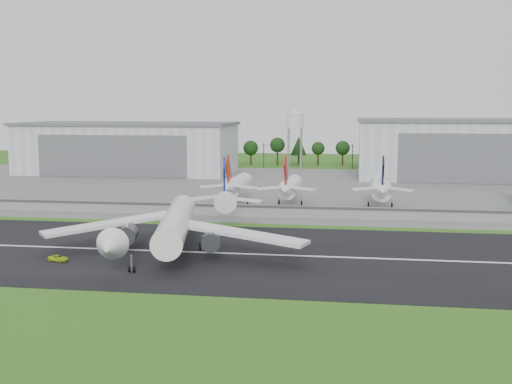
% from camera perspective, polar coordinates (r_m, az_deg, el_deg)
% --- Properties ---
extents(ground, '(600.00, 600.00, 0.00)m').
position_cam_1_polar(ground, '(123.43, -2.24, -6.59)').
color(ground, '#1E5514').
rests_on(ground, ground).
extents(runway, '(320.00, 60.00, 0.10)m').
position_cam_1_polar(runway, '(132.97, -1.41, -5.53)').
color(runway, black).
rests_on(runway, ground).
extents(runway_centerline, '(220.00, 1.00, 0.02)m').
position_cam_1_polar(runway_centerline, '(132.96, -1.41, -5.50)').
color(runway_centerline, white).
rests_on(runway_centerline, runway).
extents(apron, '(320.00, 150.00, 0.10)m').
position_cam_1_polar(apron, '(240.47, 3.21, 0.36)').
color(apron, slate).
rests_on(apron, ground).
extents(blast_fence, '(240.00, 0.61, 3.50)m').
position_cam_1_polar(blast_fence, '(176.27, 1.16, -1.69)').
color(blast_fence, gray).
rests_on(blast_fence, ground).
extents(hangar_west, '(97.00, 44.00, 23.20)m').
position_cam_1_polar(hangar_west, '(301.13, -11.28, 3.90)').
color(hangar_west, silver).
rests_on(hangar_west, ground).
extents(hangar_east, '(102.00, 47.00, 25.20)m').
position_cam_1_polar(hangar_east, '(287.69, 19.20, 3.66)').
color(hangar_east, silver).
rests_on(hangar_east, ground).
extents(water_tower, '(8.40, 8.40, 29.40)m').
position_cam_1_polar(water_tower, '(303.81, 3.50, 6.50)').
color(water_tower, '#99999E').
rests_on(water_tower, ground).
extents(utility_poles, '(230.00, 3.00, 12.00)m').
position_cam_1_polar(utility_poles, '(319.72, 4.60, 2.13)').
color(utility_poles, black).
rests_on(utility_poles, ground).
extents(treeline, '(320.00, 16.00, 22.00)m').
position_cam_1_polar(treeline, '(334.62, 4.79, 2.37)').
color(treeline, black).
rests_on(treeline, ground).
extents(main_airliner, '(56.18, 58.97, 18.17)m').
position_cam_1_polar(main_airliner, '(134.59, -7.19, -3.32)').
color(main_airliner, white).
rests_on(main_airliner, runway).
extents(ground_vehicle, '(4.56, 3.04, 1.16)m').
position_cam_1_polar(ground_vehicle, '(132.46, -17.16, -5.64)').
color(ground_vehicle, '#B2D719').
rests_on(ground_vehicle, runway).
extents(parked_jet_red_a, '(7.36, 31.29, 16.58)m').
position_cam_1_polar(parked_jet_red_a, '(198.83, -1.81, 0.61)').
color(parked_jet_red_a, white).
rests_on(parked_jet_red_a, ground).
extents(parked_jet_red_b, '(7.36, 31.29, 16.35)m').
position_cam_1_polar(parked_jet_red_b, '(196.45, 3.03, 0.45)').
color(parked_jet_red_b, white).
rests_on(parked_jet_red_b, ground).
extents(parked_jet_navy, '(7.36, 31.29, 16.71)m').
position_cam_1_polar(parked_jet_navy, '(195.68, 11.03, 0.39)').
color(parked_jet_navy, white).
rests_on(parked_jet_navy, ground).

